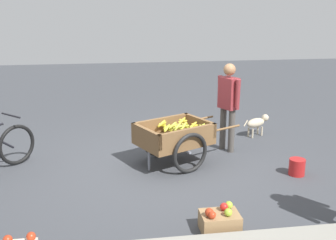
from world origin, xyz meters
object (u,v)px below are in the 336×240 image
Objects in this scene: vendor_person at (228,100)px; dog at (257,123)px; plastic_bucket at (297,167)px; fruit_cart at (175,138)px; apple_crate at (220,221)px.

vendor_person reaches higher than dog.
dog is at bearing -139.10° from vendor_person.
plastic_bucket is (-0.75, 1.22, -0.79)m from vendor_person.
dog is 2.42× the size of plastic_bucket.
dog is at bearing -146.77° from fruit_cart.
fruit_cart reaches higher than apple_crate.
plastic_bucket is 2.11m from apple_crate.
apple_crate is (0.84, 2.60, -0.79)m from vendor_person.
apple_crate reaches higher than plastic_bucket.
vendor_person reaches higher than apple_crate.
fruit_cart is at bearing -22.32° from plastic_bucket.
vendor_person is 2.85m from apple_crate.
fruit_cart is at bearing -85.20° from apple_crate.
fruit_cart is 1.23m from vendor_person.
plastic_bucket is (0.07, 1.93, -0.14)m from dog.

